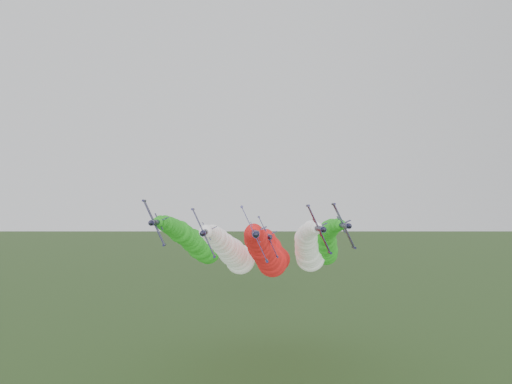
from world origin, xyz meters
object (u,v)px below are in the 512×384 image
jet_outer_left (194,242)px  jet_lead (265,253)px  jet_inner_right (308,249)px  jet_outer_right (326,244)px  jet_inner_left (231,251)px  jet_trail (273,251)px

jet_outer_left → jet_lead: bearing=-42.2°
jet_inner_right → jet_outer_right: 7.75m
jet_inner_left → jet_lead: bearing=-54.6°
jet_lead → jet_outer_right: 24.86m
jet_lead → jet_trail: (3.67, 28.19, -1.86)m
jet_inner_left → jet_trail: bearing=52.3°
jet_inner_right → jet_outer_left: bearing=171.0°
jet_outer_left → jet_inner_left: bearing=-25.4°
jet_inner_left → jet_trail: jet_inner_left is taller
jet_inner_left → jet_outer_right: jet_outer_right is taller
jet_lead → jet_inner_left: 15.01m
jet_lead → jet_trail: jet_lead is taller
jet_lead → jet_inner_left: size_ratio=1.00×
jet_inner_left → jet_inner_right: (20.82, -0.12, 0.58)m
jet_inner_right → jet_trail: jet_inner_right is taller
jet_inner_left → jet_trail: 20.23m
jet_inner_left → jet_outer_right: bearing=10.9°
jet_outer_right → jet_outer_left: bearing=-179.5°
jet_lead → jet_outer_left: jet_outer_left is taller
jet_outer_left → jet_trail: jet_outer_left is taller
jet_outer_right → jet_trail: bearing=142.5°
jet_outer_left → jet_trail: (22.45, 11.17, -3.33)m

